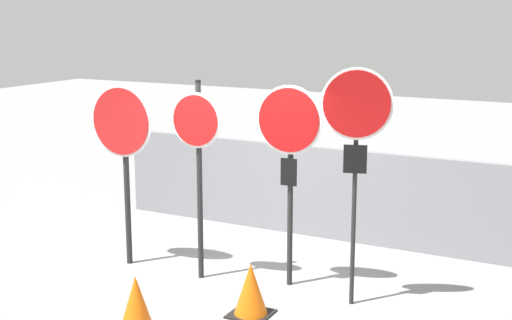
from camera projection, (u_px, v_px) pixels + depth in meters
ground_plane at (238, 280)px, 9.07m from camera, size 40.00×40.00×0.00m
fence_back at (305, 190)px, 10.78m from camera, size 6.26×0.12×1.38m
stop_sign_0 at (122, 137)px, 9.27m from camera, size 0.94×0.13×2.42m
stop_sign_1 at (197, 144)px, 8.76m from camera, size 0.69×0.12×2.54m
stop_sign_2 at (289, 141)px, 8.50m from camera, size 0.83×0.14×2.50m
stop_sign_3 at (356, 125)px, 7.86m from camera, size 0.78×0.25×2.76m
traffic_cone_0 at (251, 290)px, 7.97m from camera, size 0.46×0.46×0.61m
traffic_cone_1 at (136, 306)px, 7.45m from camera, size 0.48×0.48×0.67m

